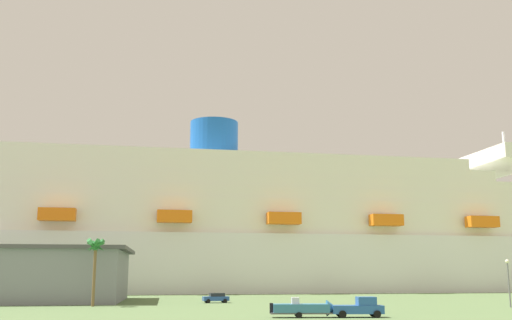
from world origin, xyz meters
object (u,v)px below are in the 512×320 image
small_boat_on_trailer (307,308)px  parked_car_blue_suv (216,298)px  pickup_truck (359,308)px  palm_tree (95,250)px  street_lamp (508,275)px  cruise_ship (318,238)px

small_boat_on_trailer → parked_car_blue_suv: bearing=102.5°
pickup_truck → palm_tree: size_ratio=0.58×
pickup_truck → street_lamp: (26.98, 16.22, 3.44)m
small_boat_on_trailer → palm_tree: palm_tree is taller
small_boat_on_trailer → palm_tree: 37.61m
cruise_ship → small_boat_on_trailer: bearing=-103.9°
pickup_truck → parked_car_blue_suv: 37.97m
pickup_truck → street_lamp: street_lamp is taller
cruise_ship → small_boat_on_trailer: size_ratio=26.84×
street_lamp → parked_car_blue_suv: (-40.48, 19.27, -3.65)m
cruise_ship → pickup_truck: bearing=-100.6°
cruise_ship → street_lamp: bearing=-83.5°
cruise_ship → palm_tree: 85.87m
small_boat_on_trailer → parked_car_blue_suv: 35.83m
palm_tree → street_lamp: palm_tree is taller
cruise_ship → small_boat_on_trailer: (-23.62, -95.48, -13.35)m
small_boat_on_trailer → street_lamp: street_lamp is taller
pickup_truck → palm_tree: (-32.04, 26.41, 7.09)m
small_boat_on_trailer → street_lamp: bearing=25.7°
street_lamp → parked_car_blue_suv: 44.97m
pickup_truck → small_boat_on_trailer: size_ratio=0.68×
cruise_ship → small_boat_on_trailer: cruise_ship is taller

